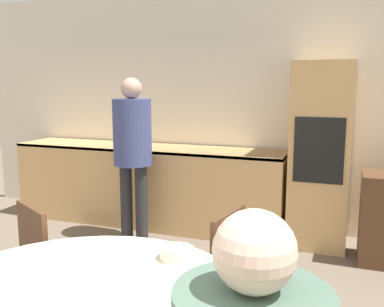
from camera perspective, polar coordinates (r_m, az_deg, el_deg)
name	(u,v)px	position (r m, az deg, el deg)	size (l,w,h in m)	color
wall_back	(254,109)	(4.70, 8.24, 5.84)	(7.04, 0.05, 2.60)	silver
kitchen_counter	(147,184)	(4.86, -5.97, -4.05)	(3.09, 0.60, 0.88)	tan
oven_unit	(320,155)	(4.31, 16.76, -0.22)	(0.55, 0.59, 1.78)	tan
chair_far_left	(18,275)	(2.70, -22.24, -14.77)	(0.54, 0.54, 0.89)	#51331E
chair_far_right	(212,275)	(2.52, 2.74, -15.88)	(0.46, 0.46, 0.89)	#51331E
person_standing	(133,142)	(4.25, -7.94, 1.47)	(0.38, 0.38, 1.63)	#262628
bowl_near	(177,253)	(2.04, -2.04, -13.14)	(0.16, 0.16, 0.05)	beige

